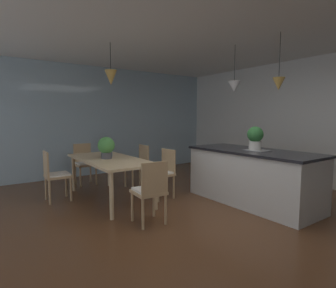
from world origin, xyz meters
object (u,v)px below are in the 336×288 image
object	(u,v)px
chair_far_right	(163,172)
chair_far_left	(138,164)
potted_plant_on_island	(255,137)
potted_plant_on_table	(106,147)
chair_near_left	(55,174)
kitchen_island	(252,176)
dining_table	(110,162)
chair_kitchen_end	(150,190)
chair_window_end	(85,162)
vase_on_dining_table	(109,151)

from	to	relation	value
chair_far_right	chair_far_left	world-z (taller)	same
potted_plant_on_island	potted_plant_on_table	distance (m)	2.52
chair_near_left	kitchen_island	distance (m)	3.37
kitchen_island	potted_plant_on_island	world-z (taller)	potted_plant_on_island
dining_table	chair_kitchen_end	xyz separation A→B (m)	(1.37, -0.00, -0.19)
chair_far_right	chair_window_end	xyz separation A→B (m)	(-1.82, -0.82, 0.00)
potted_plant_on_island	potted_plant_on_table	xyz separation A→B (m)	(-1.61, -1.93, -0.18)
chair_window_end	potted_plant_on_island	bearing A→B (deg)	32.32
potted_plant_on_island	potted_plant_on_table	bearing A→B (deg)	-129.83
chair_kitchen_end	chair_far_right	bearing A→B (deg)	138.30
kitchen_island	chair_kitchen_end	bearing A→B (deg)	-95.78
chair_far_left	chair_window_end	xyz separation A→B (m)	(-0.92, -0.82, 0.00)
chair_far_right	vase_on_dining_table	world-z (taller)	vase_on_dining_table
dining_table	kitchen_island	bearing A→B (deg)	50.31
kitchen_island	potted_plant_on_island	distance (m)	0.66
kitchen_island	vase_on_dining_table	xyz separation A→B (m)	(-1.80, -1.80, 0.36)
chair_kitchen_end	chair_near_left	bearing A→B (deg)	-155.91
chair_kitchen_end	kitchen_island	xyz separation A→B (m)	(0.19, 1.89, -0.01)
chair_window_end	vase_on_dining_table	bearing A→B (deg)	4.38
chair_window_end	kitchen_island	size ratio (longest dim) A/B	0.39
chair_far_left	potted_plant_on_island	world-z (taller)	potted_plant_on_island
vase_on_dining_table	potted_plant_on_table	bearing A→B (deg)	-31.44
chair_far_left	chair_kitchen_end	world-z (taller)	same
potted_plant_on_island	chair_kitchen_end	bearing A→B (deg)	-97.06
chair_far_left	potted_plant_on_table	world-z (taller)	potted_plant_on_table
chair_far_left	chair_near_left	bearing A→B (deg)	-90.08
dining_table	chair_kitchen_end	world-z (taller)	chair_kitchen_end
chair_far_left	potted_plant_on_table	bearing A→B (deg)	-63.10
chair_far_left	chair_near_left	size ratio (longest dim) A/B	1.00
chair_far_left	potted_plant_on_table	distance (m)	1.08
kitchen_island	vase_on_dining_table	distance (m)	2.56
dining_table	chair_kitchen_end	size ratio (longest dim) A/B	2.30
dining_table	chair_near_left	size ratio (longest dim) A/B	2.30
chair_near_left	vase_on_dining_table	world-z (taller)	vase_on_dining_table
chair_far_right	dining_table	bearing A→B (deg)	-118.72
dining_table	kitchen_island	distance (m)	2.45
chair_kitchen_end	potted_plant_on_table	bearing A→B (deg)	-178.02
chair_far_right	vase_on_dining_table	distance (m)	1.06
dining_table	kitchen_island	size ratio (longest dim) A/B	0.90
chair_far_left	vase_on_dining_table	size ratio (longest dim) A/B	4.51
chair_window_end	vase_on_dining_table	size ratio (longest dim) A/B	4.51
potted_plant_on_island	vase_on_dining_table	bearing A→B (deg)	-135.67
kitchen_island	vase_on_dining_table	world-z (taller)	vase_on_dining_table
chair_window_end	vase_on_dining_table	xyz separation A→B (m)	(1.14, 0.09, 0.35)
chair_near_left	kitchen_island	size ratio (longest dim) A/B	0.39
chair_far_left	chair_kitchen_end	xyz separation A→B (m)	(1.82, -0.82, 0.00)
chair_far_right	kitchen_island	bearing A→B (deg)	43.68
chair_far_left	chair_window_end	world-z (taller)	same
chair_window_end	potted_plant_on_table	distance (m)	1.44
chair_near_left	potted_plant_on_island	bearing A→B (deg)	52.71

